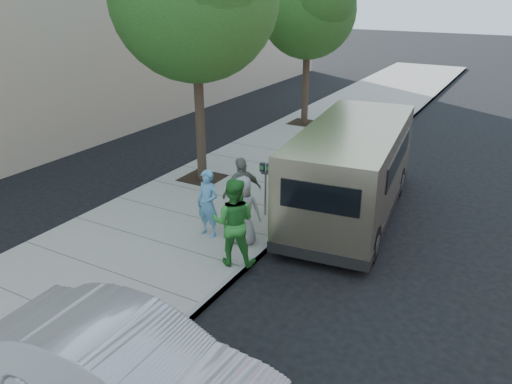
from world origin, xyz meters
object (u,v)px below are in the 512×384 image
person_officer (208,203)px  sedan (130,371)px  van (352,169)px  person_green_shirt (234,222)px  person_gray_shirt (243,211)px  parking_meter (266,178)px  tree_far (310,6)px  person_striped_polo (242,192)px

person_officer → sedan: bearing=-62.3°
van → sedan: 7.88m
van → person_green_shirt: bearing=-114.4°
person_officer → person_gray_shirt: size_ratio=1.01×
parking_meter → van: size_ratio=0.21×
tree_far → person_green_shirt: bearing=-73.2°
tree_far → van: 9.62m
van → parking_meter: bearing=-148.6°
person_officer → person_gray_shirt: (0.91, 0.08, -0.01)m
parking_meter → sedan: bearing=-86.5°
person_officer → person_green_shirt: size_ratio=0.85×
person_officer → person_striped_polo: (0.43, 0.84, 0.06)m
tree_far → person_striped_polo: bearing=-74.7°
parking_meter → van: van is taller
tree_far → sedan: 16.56m
tree_far → person_officer: 11.55m
person_green_shirt → person_gray_shirt: 0.93m
parking_meter → person_green_shirt: person_green_shirt is taller
person_green_shirt → person_gray_shirt: person_green_shirt is taller
sedan → person_striped_polo: (-1.57, 5.67, 0.29)m
person_striped_polo → parking_meter: bearing=-164.4°
sedan → parking_meter: bearing=9.2°
parking_meter → van: (1.78, 1.39, 0.12)m
tree_far → person_officer: tree_far is taller
person_officer → person_green_shirt: 1.44m
person_striped_polo → person_officer: bearing=3.7°
person_officer → tree_far: bearing=107.3°
person_officer → person_striped_polo: size_ratio=0.93×
person_gray_shirt → person_striped_polo: bearing=-77.3°
tree_far → person_striped_polo: 10.86m
van → person_officer: bearing=-135.2°
van → person_green_shirt: size_ratio=3.51×
person_gray_shirt → person_striped_polo: size_ratio=0.92×
parking_meter → person_striped_polo: 0.84m
person_green_shirt → tree_far: bearing=-94.5°
person_green_shirt → person_gray_shirt: size_ratio=1.19×
person_green_shirt → person_gray_shirt: bearing=-93.3°
tree_far → person_green_shirt: size_ratio=3.38×
parking_meter → person_green_shirt: 2.49m
parking_meter → person_striped_polo: bearing=-113.3°
sedan → tree_far: bearing=12.7°
sedan → person_green_shirt: bearing=8.5°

